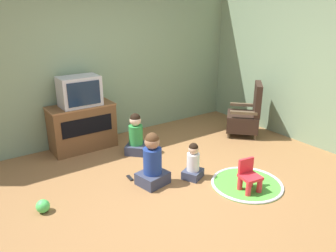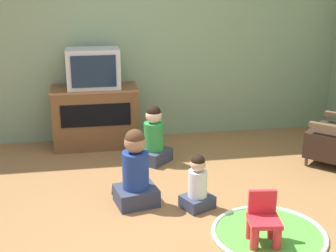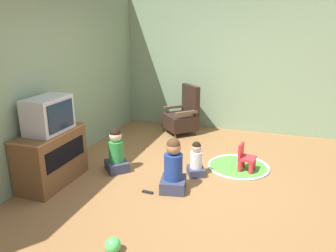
{
  "view_description": "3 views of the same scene",
  "coord_description": "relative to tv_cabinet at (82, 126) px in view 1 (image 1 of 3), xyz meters",
  "views": [
    {
      "loc": [
        -2.18,
        -2.96,
        2.21
      ],
      "look_at": [
        0.18,
        0.43,
        0.7
      ],
      "focal_mm": 35.0,
      "sensor_mm": 36.0,
      "label": 1
    },
    {
      "loc": [
        -0.56,
        -3.61,
        2.0
      ],
      "look_at": [
        0.12,
        0.22,
        0.76
      ],
      "focal_mm": 50.0,
      "sensor_mm": 36.0,
      "label": 2
    },
    {
      "loc": [
        -3.88,
        -0.88,
        2.09
      ],
      "look_at": [
        0.34,
        0.52,
        0.71
      ],
      "focal_mm": 35.0,
      "sensor_mm": 36.0,
      "label": 3
    }
  ],
  "objects": [
    {
      "name": "ground_plane",
      "position": [
        0.48,
        -1.91,
        -0.38
      ],
      "size": [
        30.0,
        30.0,
        0.0
      ],
      "primitive_type": "plane",
      "color": "olive"
    },
    {
      "name": "wall_back",
      "position": [
        0.39,
        0.32,
        1.01
      ],
      "size": [
        5.83,
        0.12,
        2.78
      ],
      "color": "gray",
      "rests_on": "ground_plane"
    },
    {
      "name": "tv_cabinet",
      "position": [
        0.0,
        0.0,
        0.0
      ],
      "size": [
        1.03,
        0.49,
        0.74
      ],
      "color": "brown",
      "rests_on": "ground_plane"
    },
    {
      "name": "television",
      "position": [
        0.0,
        -0.03,
        0.59
      ],
      "size": [
        0.62,
        0.39,
        0.47
      ],
      "color": "#B7B7BC",
      "rests_on": "tv_cabinet"
    },
    {
      "name": "black_armchair",
      "position": [
        2.64,
        -1.09,
        -0.02
      ],
      "size": [
        0.8,
        0.8,
        0.96
      ],
      "rotation": [
        0.0,
        0.0,
        3.91
      ],
      "color": "brown",
      "rests_on": "ground_plane"
    },
    {
      "name": "yellow_kid_chair",
      "position": [
        1.21,
        -2.48,
        -0.2
      ],
      "size": [
        0.27,
        0.26,
        0.42
      ],
      "rotation": [
        0.0,
        0.0,
        -0.14
      ],
      "color": "red",
      "rests_on": "ground_plane"
    },
    {
      "name": "play_mat",
      "position": [
        1.31,
        -2.37,
        -0.37
      ],
      "size": [
        0.94,
        0.94,
        0.04
      ],
      "color": "green",
      "rests_on": "ground_plane"
    },
    {
      "name": "child_watching_left",
      "position": [
        0.62,
        -0.65,
        -0.1
      ],
      "size": [
        0.45,
        0.45,
        0.66
      ],
      "rotation": [
        0.0,
        0.0,
        0.78
      ],
      "color": "#33384C",
      "rests_on": "ground_plane"
    },
    {
      "name": "child_watching_center",
      "position": [
        0.31,
        -1.63,
        -0.07
      ],
      "size": [
        0.42,
        0.38,
        0.72
      ],
      "rotation": [
        0.0,
        0.0,
        0.19
      ],
      "color": "#33384C",
      "rests_on": "ground_plane"
    },
    {
      "name": "child_watching_right",
      "position": [
        0.85,
        -1.81,
        -0.16
      ],
      "size": [
        0.33,
        0.32,
        0.51
      ],
      "rotation": [
        0.0,
        0.0,
        0.44
      ],
      "color": "#33384C",
      "rests_on": "ground_plane"
    },
    {
      "name": "toy_ball",
      "position": [
        -1.06,
        -1.46,
        -0.3
      ],
      "size": [
        0.15,
        0.15,
        0.15
      ],
      "color": "#4CCC59",
      "rests_on": "ground_plane"
    },
    {
      "name": "remote_control",
      "position": [
        0.12,
        -1.34,
        -0.37
      ],
      "size": [
        0.06,
        0.15,
        0.02
      ],
      "rotation": [
        0.0,
        0.0,
        1.48
      ],
      "color": "black",
      "rests_on": "ground_plane"
    }
  ]
}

